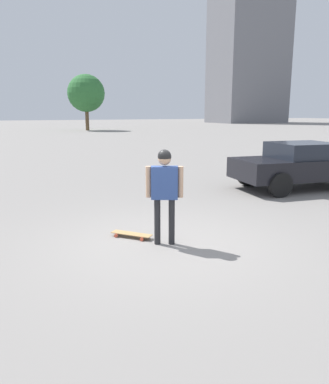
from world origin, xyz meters
TOP-DOWN VIEW (x-y plane):
  - ground_plane at (0.00, 0.00)m, footprint 220.00×220.00m
  - person at (0.00, 0.00)m, footprint 0.38×0.61m
  - skateboard at (-0.59, -0.44)m, footprint 0.73×0.70m
  - car_parked_near at (-2.94, 5.90)m, footprint 2.36×4.24m
  - building_block_distant at (-65.17, 48.73)m, footprint 10.89×15.01m
  - tree_distant at (-43.52, 8.18)m, footprint 4.76×4.76m

SIDE VIEW (x-z plane):
  - ground_plane at x=0.00m, z-range 0.00..0.00m
  - skateboard at x=-0.59m, z-range 0.03..0.11m
  - car_parked_near at x=-2.94m, z-range 0.04..1.48m
  - person at x=0.00m, z-range 0.25..1.97m
  - tree_distant at x=-43.52m, z-range 1.15..8.26m
  - building_block_distant at x=-65.17m, z-range 0.00..40.11m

